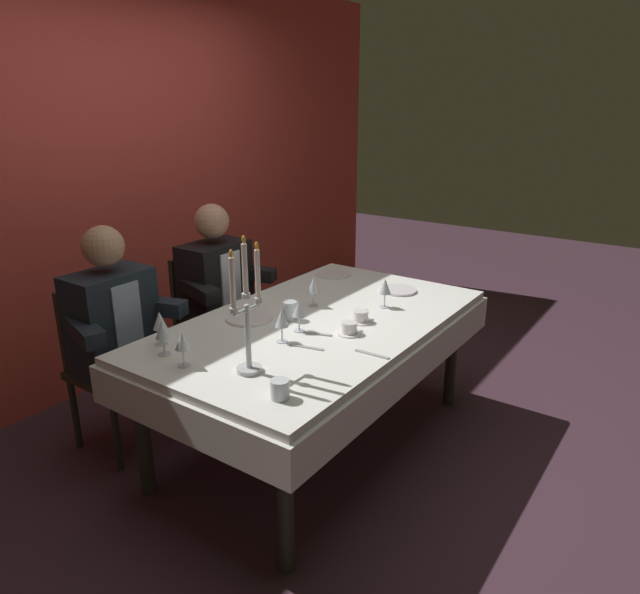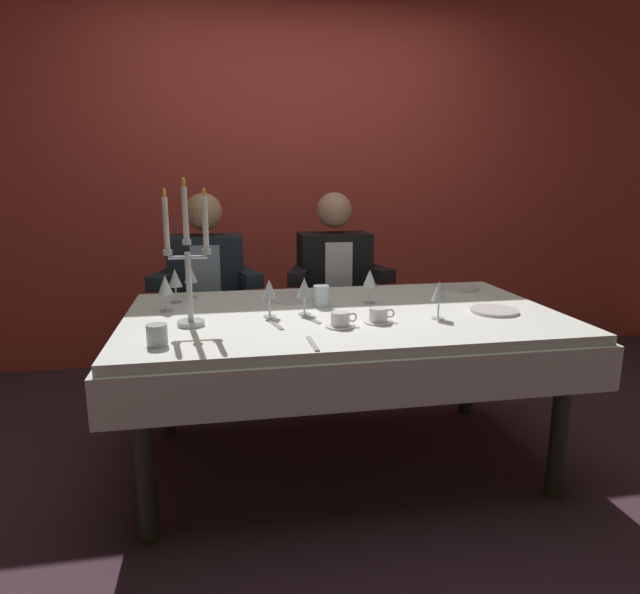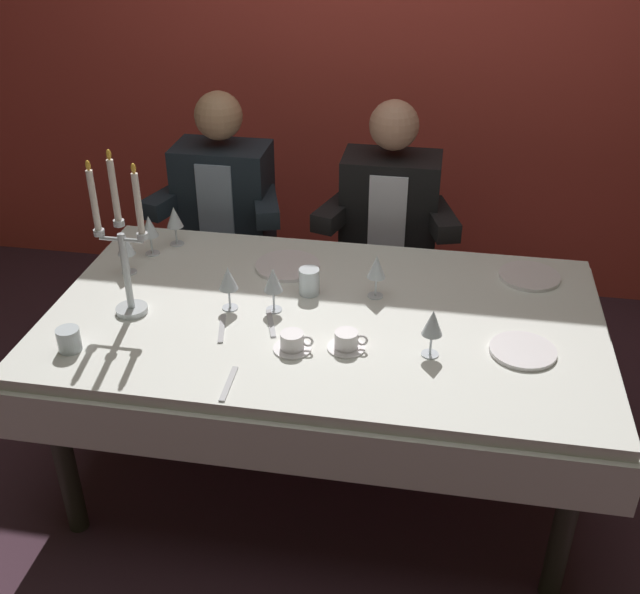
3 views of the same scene
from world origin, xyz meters
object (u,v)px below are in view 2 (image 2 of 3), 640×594
water_tumbler_0 (321,296)px  dinner_plate_2 (457,288)px  seated_diner_0 (207,281)px  coffee_cup_0 (379,316)px  wine_glass_4 (269,291)px  dinner_plate_0 (494,311)px  water_tumbler_1 (157,335)px  wine_glass_0 (191,275)px  dining_table (343,337)px  dinner_plate_1 (291,298)px  wine_glass_5 (175,279)px  coffee_cup_1 (341,320)px  wine_glass_3 (370,279)px  wine_glass_1 (439,292)px  wine_glass_6 (165,286)px  seated_diner_1 (334,276)px  candelabra (188,267)px  wine_glass_2 (304,289)px

water_tumbler_0 → dinner_plate_2: bearing=17.8°
water_tumbler_0 → seated_diner_0: 0.94m
coffee_cup_0 → wine_glass_4: bearing=158.3°
dinner_plate_0 → water_tumbler_1: bearing=-170.7°
dinner_plate_2 → water_tumbler_0: (-0.79, -0.25, 0.04)m
wine_glass_0 → water_tumbler_0: 0.67m
seated_diner_0 → dining_table: bearing=-55.3°
dinner_plate_0 → water_tumbler_0: bearing=161.3°
dinner_plate_1 → water_tumbler_1: bearing=-130.7°
wine_glass_0 → wine_glass_5: size_ratio=1.00×
wine_glass_4 → wine_glass_5: (-0.42, 0.35, 0.00)m
coffee_cup_1 → wine_glass_3: bearing=59.3°
dinner_plate_0 → coffee_cup_0: 0.56m
wine_glass_1 → dinner_plate_2: bearing=58.8°
dinner_plate_1 → wine_glass_6: bearing=-166.2°
wine_glass_0 → seated_diner_1: seated_diner_1 is taller
coffee_cup_0 → seated_diner_0: size_ratio=0.11×
water_tumbler_0 → seated_diner_1: 0.80m
wine_glass_5 → coffee_cup_1: bearing=-39.2°
dinner_plate_2 → coffee_cup_1: coffee_cup_1 is taller
wine_glass_3 → water_tumbler_1: bearing=-151.5°
seated_diner_1 → wine_glass_3: bearing=-88.7°
wine_glass_6 → wine_glass_0: bearing=69.3°
wine_glass_6 → water_tumbler_0: size_ratio=1.67×
candelabra → wine_glass_4: candelabra is taller
dinner_plate_0 → water_tumbler_0: (-0.74, 0.25, 0.04)m
wine_glass_5 → water_tumbler_1: bearing=-91.5°
dinner_plate_0 → wine_glass_6: 1.47m
wine_glass_1 → seated_diner_0: (-0.99, 1.08, -0.12)m
candelabra → wine_glass_0: size_ratio=3.59×
wine_glass_1 → wine_glass_6: (-1.15, 0.35, 0.00)m
dinner_plate_2 → seated_diner_1: size_ratio=0.18×
wine_glass_5 → coffee_cup_1: (0.68, -0.56, -0.09)m
candelabra → wine_glass_0: 0.54m
dinner_plate_0 → water_tumbler_0: 0.78m
water_tumbler_0 → wine_glass_0: bearing=153.8°
candelabra → wine_glass_3: 0.87m
dinner_plate_0 → wine_glass_3: bearing=151.7°
dinner_plate_1 → wine_glass_5: size_ratio=1.52×
seated_diner_1 → water_tumbler_1: bearing=-126.0°
dinner_plate_2 → wine_glass_5: bearing=-177.8°
wine_glass_3 → water_tumbler_1: size_ratio=2.11×
water_tumbler_1 → wine_glass_0: bearing=83.8°
wine_glass_0 → seated_diner_1: bearing=29.7°
candelabra → wine_glass_5: 0.46m
dinner_plate_0 → wine_glass_2: wine_glass_2 is taller
candelabra → wine_glass_6: candelabra is taller
wine_glass_2 → water_tumbler_0: (0.10, 0.13, -0.07)m
candelabra → wine_glass_1: bearing=-4.5°
wine_glass_5 → water_tumbler_1: wine_glass_5 is taller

